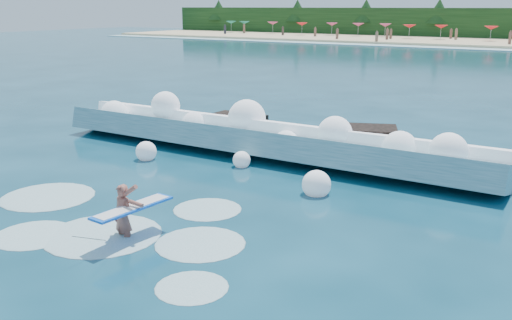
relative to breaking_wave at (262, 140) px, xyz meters
name	(u,v)px	position (x,y,z in m)	size (l,w,h in m)	color
ground	(169,212)	(1.17, -6.67, -0.52)	(200.00, 200.00, 0.00)	#083342
breaking_wave	(262,140)	(0.00, 0.00, 0.00)	(17.40, 2.74, 1.50)	teal
rock_cluster	(291,138)	(0.49, 1.31, -0.11)	(7.95, 3.22, 1.29)	black
surfer_with_board	(125,215)	(1.49, -8.57, 0.06)	(0.92, 2.81, 1.59)	#925244
wave_spray	(258,129)	(-0.08, -0.17, 0.43)	(15.09, 5.00, 2.05)	white
surf_foam	(105,223)	(0.34, -8.18, -0.52)	(9.05, 5.58, 0.14)	silver
beachgoers	(477,38)	(-6.15, 66.67, 0.55)	(97.58, 11.51, 1.93)	#3F332D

